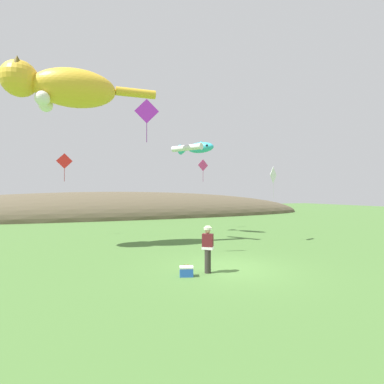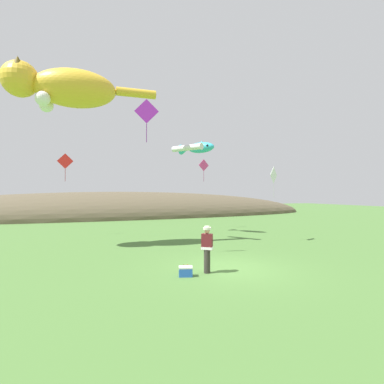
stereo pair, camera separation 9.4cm
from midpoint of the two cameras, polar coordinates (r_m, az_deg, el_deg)
ground_plane at (r=12.42m, az=7.02°, el=-14.28°), size 120.00×120.00×0.00m
distant_hill_ridge at (r=40.05m, az=-13.82°, el=-4.54°), size 56.50×13.10×6.41m
festival_attendant at (r=11.50m, az=2.78°, el=-10.55°), size 0.49×0.46×1.77m
kite_spool at (r=12.13m, az=-1.29°, el=-14.09°), size 0.17×0.21×0.21m
picnic_cooler at (r=11.20m, az=-1.32°, el=-14.88°), size 0.57×0.46×0.36m
kite_giant_cat at (r=18.74m, az=-23.44°, el=17.82°), size 8.18×2.58×2.48m
kite_fish_windsock at (r=22.63m, az=0.78°, el=8.39°), size 2.31×2.89×0.91m
kite_tube_streamer at (r=19.03m, az=-1.07°, el=8.43°), size 1.53×2.11×0.44m
kite_diamond_violet at (r=14.86m, az=-8.81°, el=14.90°), size 1.12×0.34×2.06m
kite_diamond_red at (r=23.19m, az=-23.24°, el=5.40°), size 1.09×0.17×2.00m
kite_diamond_white at (r=19.40m, az=15.09°, el=3.07°), size 0.92×0.57×1.97m
kite_diamond_pink at (r=25.80m, az=2.01°, el=5.07°), size 1.02×0.19×1.93m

